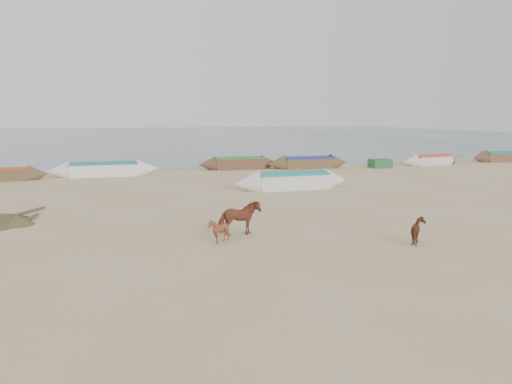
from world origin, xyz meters
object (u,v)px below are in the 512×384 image
calf_front (219,231)px  near_canoe (292,181)px  cow_adult (239,218)px  calf_right (419,231)px

calf_front → near_canoe: bearing=157.4°
cow_adult → calf_right: 5.80m
calf_front → calf_right: 6.32m
cow_adult → calf_front: bearing=127.5°
cow_adult → calf_front: size_ratio=1.77×
cow_adult → calf_front: 1.16m
calf_front → calf_right: calf_right is taller
calf_right → cow_adult: bearing=75.3°
cow_adult → near_canoe: (5.33, 9.40, -0.13)m
calf_right → calf_front: bearing=84.9°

